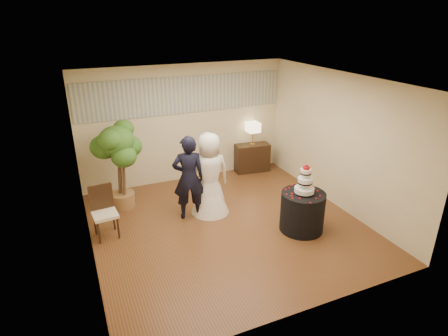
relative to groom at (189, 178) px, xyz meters
name	(u,v)px	position (x,y,z in m)	size (l,w,h in m)	color
floor	(227,225)	(0.55, -0.63, -0.86)	(5.00, 5.00, 0.00)	brown
ceiling	(228,81)	(0.55, -0.63, 1.94)	(5.00, 5.00, 0.00)	white
wall_back	(185,124)	(0.55, 1.87, 0.54)	(5.00, 0.06, 2.80)	beige
wall_front	(309,225)	(0.55, -3.13, 0.54)	(5.00, 0.06, 2.80)	beige
wall_left	(82,182)	(-1.95, -0.63, 0.54)	(0.06, 5.00, 2.80)	beige
wall_right	(338,141)	(3.05, -0.63, 0.54)	(0.06, 5.00, 2.80)	beige
mural_border	(184,95)	(0.55, 1.85, 1.24)	(4.90, 0.02, 0.85)	#A5A89A
groom	(189,178)	(0.00, 0.00, 0.00)	(0.63, 0.41, 1.73)	black
bride	(210,174)	(0.45, 0.03, -0.01)	(0.84, 0.78, 1.71)	white
cake_table	(302,211)	(1.80, -1.31, -0.48)	(0.82, 0.82, 0.77)	black
wedding_cake	(305,179)	(1.80, -1.31, 0.19)	(0.37, 0.37, 0.57)	white
console	(252,158)	(2.26, 1.63, -0.50)	(0.88, 0.39, 0.73)	black
table_lamp	(253,134)	(2.26, 1.63, 0.16)	(0.30, 0.30, 0.58)	beige
ficus_tree	(119,166)	(-1.18, 0.96, 0.08)	(0.90, 0.90, 1.89)	#34631F
side_chair	(105,213)	(-1.64, -0.08, -0.37)	(0.45, 0.47, 0.98)	black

